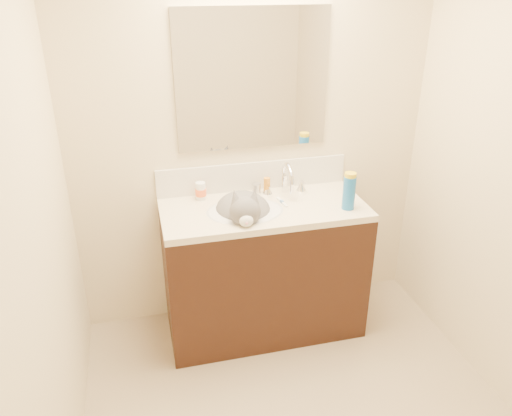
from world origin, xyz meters
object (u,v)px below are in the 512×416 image
cat (244,213)px  amber_bottle (267,185)px  basin (245,222)px  pill_bottle (201,191)px  spray_can (349,193)px  faucet (287,181)px  silver_jar (256,188)px  vanity_cabinet (263,272)px

cat → amber_bottle: cat is taller
basin → pill_bottle: bearing=134.9°
basin → spray_can: (0.59, -0.11, 0.17)m
pill_bottle → spray_can: 0.87m
pill_bottle → spray_can: (0.81, -0.33, 0.04)m
faucet → pill_bottle: 0.52m
pill_bottle → amber_bottle: size_ratio=1.07×
faucet → silver_jar: size_ratio=4.44×
vanity_cabinet → faucet: 0.58m
faucet → pill_bottle: size_ratio=2.59×
pill_bottle → cat: bearing=-45.1°
amber_bottle → basin: bearing=-131.1°
vanity_cabinet → cat: size_ratio=2.49×
vanity_cabinet → spray_can: 0.73m
basin → amber_bottle: 0.31m
amber_bottle → pill_bottle: bearing=179.1°
silver_jar → cat: bearing=-120.2°
faucet → pill_bottle: (-0.52, 0.05, -0.03)m
basin → silver_jar: size_ratio=7.14×
basin → cat: cat is taller
cat → spray_can: spray_can is taller
faucet → spray_can: size_ratio=1.42×
vanity_cabinet → faucet: (0.18, 0.14, 0.54)m
vanity_cabinet → basin: size_ratio=2.67×
cat → amber_bottle: 0.29m
amber_bottle → vanity_cabinet: bearing=-110.2°
silver_jar → amber_bottle: bearing=-13.1°
pill_bottle → silver_jar: bearing=1.4°
faucet → spray_can: bearing=-44.4°
silver_jar → spray_can: 0.58m
basin → spray_can: spray_can is taller
basin → faucet: faucet is taller
silver_jar → basin: bearing=-118.3°
basin → faucet: (0.30, 0.17, 0.16)m
vanity_cabinet → silver_jar: (0.00, 0.20, 0.48)m
faucet → amber_bottle: faucet is taller
spray_can → basin: bearing=169.1°
spray_can → amber_bottle: bearing=140.4°
cat → pill_bottle: size_ratio=4.45×
amber_bottle → spray_can: spray_can is taller
cat → silver_jar: 0.26m
basin → silver_jar: bearing=61.7°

